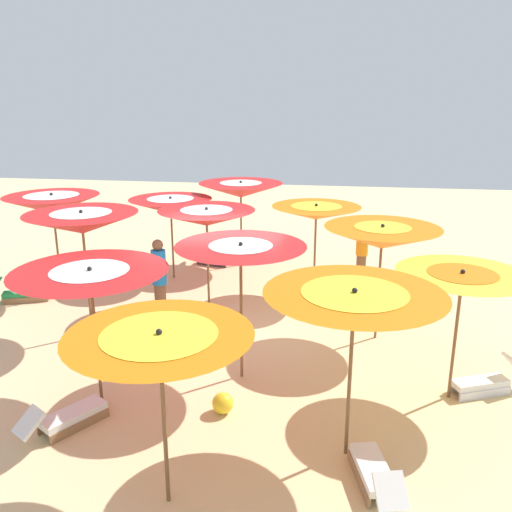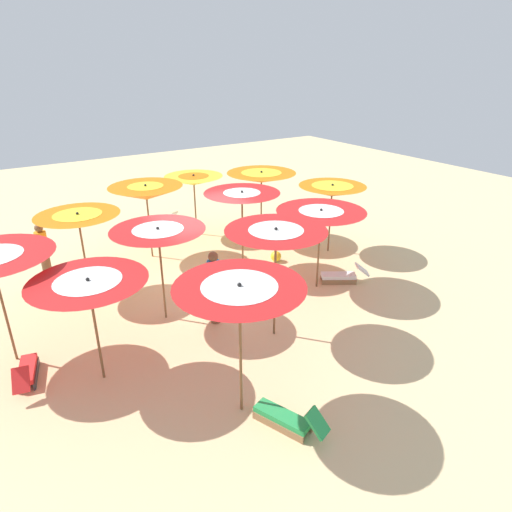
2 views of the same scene
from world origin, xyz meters
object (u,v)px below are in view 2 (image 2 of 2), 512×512
beach_umbrella_6 (276,239)px  beach_umbrella_8 (78,220)px  beach_umbrella_9 (240,297)px  lounger_4 (183,225)px  beach_umbrella_0 (332,191)px  beachgoer_0 (44,253)px  beach_umbrella_1 (261,177)px  beach_ball (276,256)px  beach_umbrella_3 (321,216)px  lounger_3 (342,275)px  beach_umbrella_5 (146,193)px  lounger_1 (287,418)px  beachgoer_1 (214,286)px  beach_umbrella_4 (242,198)px  beach_umbrella_10 (89,290)px  beach_umbrella_7 (158,237)px  beach_umbrella_2 (194,180)px  lounger_0 (270,227)px  lounger_2 (26,372)px

beach_umbrella_6 → beach_umbrella_8: bearing=-145.4°
beach_umbrella_9 → lounger_4: beach_umbrella_9 is taller
beach_umbrella_0 → lounger_4: size_ratio=1.70×
beachgoer_0 → beach_umbrella_1: bearing=-156.6°
beach_ball → lounger_4: bearing=-163.4°
beach_umbrella_3 → lounger_3: 1.96m
beach_umbrella_5 → lounger_1: 8.24m
beach_umbrella_0 → beachgoer_1: (1.76, -5.04, -1.05)m
beach_umbrella_4 → lounger_1: beach_umbrella_4 is taller
beach_umbrella_10 → beach_umbrella_6: bearing=81.0°
beach_umbrella_1 → beach_ball: beach_umbrella_1 is taller
beach_umbrella_7 → beach_umbrella_3: bearing=79.5°
beach_umbrella_4 → beachgoer_0: size_ratio=1.38×
beach_umbrella_2 → beach_umbrella_3: size_ratio=0.93×
beach_umbrella_2 → beach_umbrella_7: size_ratio=0.93×
beach_umbrella_6 → beach_umbrella_5: bearing=-172.9°
beach_umbrella_3 → beach_umbrella_5: size_ratio=0.99×
beach_umbrella_0 → beach_umbrella_10: size_ratio=1.02×
beach_umbrella_1 → beach_umbrella_7: 5.62m
lounger_4 → beach_umbrella_6: bearing=-31.4°
beach_umbrella_5 → lounger_1: bearing=-5.3°
lounger_1 → beachgoer_0: 8.16m
beach_umbrella_0 → beach_umbrella_2: size_ratio=1.04×
beach_umbrella_3 → beach_umbrella_9: bearing=-55.5°
beach_umbrella_9 → lounger_4: size_ratio=1.93×
beach_umbrella_1 → lounger_0: beach_umbrella_1 is taller
beach_umbrella_9 → lounger_2: beach_umbrella_9 is taller
beach_umbrella_1 → beach_umbrella_3: 3.83m
beach_umbrella_7 → lounger_1: 4.77m
beach_umbrella_3 → beachgoer_1: beach_umbrella_3 is taller
beach_umbrella_8 → beachgoer_0: (-1.13, -0.80, -1.10)m
beach_umbrella_1 → beachgoer_1: 5.55m
beach_umbrella_3 → beach_umbrella_0: bearing=131.5°
beach_umbrella_4 → lounger_4: 4.42m
beach_umbrella_3 → beach_umbrella_6: beach_umbrella_6 is taller
beach_umbrella_10 → beach_ball: bearing=113.6°
beach_umbrella_4 → beachgoer_0: (-2.14, -4.92, -1.26)m
beach_umbrella_3 → beach_umbrella_4: (-2.03, -1.09, 0.16)m
beach_umbrella_7 → lounger_4: 6.26m
beach_umbrella_6 → beach_umbrella_7: beach_umbrella_6 is taller
beach_umbrella_2 → beach_umbrella_4: beach_umbrella_4 is taller
beach_umbrella_6 → beachgoer_1: beach_umbrella_6 is taller
beach_umbrella_4 → beach_umbrella_9: 5.74m
lounger_1 → lounger_4: bearing=-36.1°
lounger_0 → lounger_4: bearing=-51.1°
beach_umbrella_1 → beach_umbrella_7: size_ratio=1.02×
beach_umbrella_2 → beachgoer_1: beach_umbrella_2 is taller
beachgoer_1 → lounger_2: bearing=-107.7°
beach_umbrella_2 → lounger_0: 3.11m
lounger_2 → beach_umbrella_5: bearing=-30.3°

